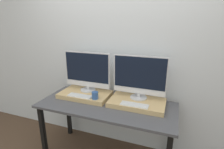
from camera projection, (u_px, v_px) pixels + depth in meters
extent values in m
cube|color=silver|center=(118.00, 56.00, 2.31)|extent=(8.00, 0.04, 2.60)
cube|color=#47474C|center=(106.00, 105.00, 2.10)|extent=(1.63, 0.69, 0.03)
cube|color=black|center=(43.00, 133.00, 2.21)|extent=(0.05, 0.05, 0.75)
cube|color=black|center=(69.00, 112.00, 2.72)|extent=(0.05, 0.05, 0.75)
cube|color=black|center=(170.00, 133.00, 2.22)|extent=(0.05, 0.05, 0.75)
cube|color=tan|center=(85.00, 94.00, 2.30)|extent=(0.65, 0.39, 0.06)
cylinder|color=silver|center=(88.00, 90.00, 2.36)|extent=(0.20, 0.20, 0.01)
cylinder|color=silver|center=(88.00, 88.00, 2.35)|extent=(0.04, 0.04, 0.05)
cube|color=silver|center=(87.00, 70.00, 2.28)|extent=(0.63, 0.02, 0.46)
cube|color=black|center=(87.00, 68.00, 2.26)|extent=(0.60, 0.00, 0.38)
cube|color=silver|center=(87.00, 84.00, 2.33)|extent=(0.62, 0.00, 0.06)
cube|color=silver|center=(80.00, 96.00, 2.17)|extent=(0.31, 0.10, 0.01)
cube|color=silver|center=(80.00, 95.00, 2.17)|extent=(0.30, 0.09, 0.00)
cylinder|color=#335693|center=(95.00, 95.00, 2.09)|extent=(0.08, 0.08, 0.09)
cube|color=tan|center=(137.00, 103.00, 2.07)|extent=(0.65, 0.39, 0.06)
cylinder|color=silver|center=(139.00, 97.00, 2.13)|extent=(0.20, 0.20, 0.01)
cylinder|color=silver|center=(139.00, 95.00, 2.12)|extent=(0.04, 0.04, 0.05)
cube|color=silver|center=(140.00, 75.00, 2.05)|extent=(0.63, 0.02, 0.46)
cube|color=black|center=(139.00, 73.00, 2.03)|extent=(0.60, 0.00, 0.38)
cube|color=silver|center=(139.00, 91.00, 2.10)|extent=(0.62, 0.00, 0.06)
cube|color=silver|center=(134.00, 105.00, 1.94)|extent=(0.31, 0.10, 0.01)
cube|color=silver|center=(134.00, 104.00, 1.94)|extent=(0.30, 0.09, 0.00)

